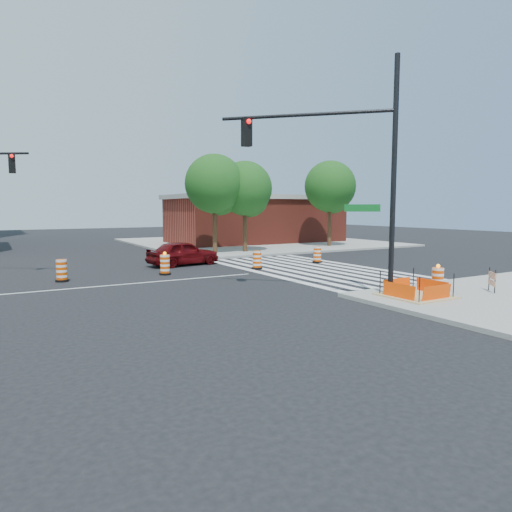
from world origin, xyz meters
The scene contains 17 objects.
ground centered at (0.00, 0.00, 0.00)m, with size 120.00×120.00×0.00m, color black.
sidewalk_ne centered at (18.00, 18.00, 0.07)m, with size 22.00×22.00×0.15m, color gray.
crosswalk_east centered at (10.95, 0.00, 0.01)m, with size 6.75×13.50×0.01m.
lane_centerline centered at (0.00, 0.00, 0.01)m, with size 14.00×0.12×0.01m, color silver.
excavation_pit centered at (9.00, -9.00, 0.22)m, with size 2.20×2.20×0.90m.
brick_storefront centered at (18.00, 18.00, 2.32)m, with size 16.50×8.50×4.60m.
red_coupe centered at (5.45, 5.10, 0.73)m, with size 1.73×4.30×1.46m, color #530709.
signal_pole_se centered at (6.99, -7.17, 5.27)m, with size 4.72×4.71×8.62m.
pit_drum centered at (10.50, -8.75, 0.60)m, with size 0.55×0.55×1.08m.
barricade centered at (12.31, -9.83, 0.65)m, with size 0.53×0.61×0.91m.
tree_north_c centered at (9.80, 9.84, 4.86)m, with size 4.26×4.26×7.25m.
tree_north_d centered at (12.17, 9.60, 4.60)m, with size 4.03×4.03×6.85m.
tree_north_e centered at (20.87, 10.36, 4.96)m, with size 4.35×4.35×7.39m.
median_drum_2 centered at (-1.60, 2.23, 0.48)m, with size 0.60×0.60×1.02m.
median_drum_3 centered at (3.23, 1.91, 0.49)m, with size 0.60×0.60×1.18m.
median_drum_4 centered at (8.37, 1.41, 0.48)m, with size 0.60×0.60×1.02m.
median_drum_5 centered at (13.08, 2.05, 0.48)m, with size 0.60×0.60×1.02m.
Camera 1 is at (-4.39, -20.24, 3.37)m, focal length 32.00 mm.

